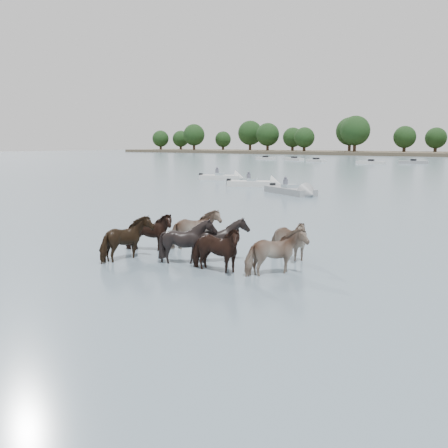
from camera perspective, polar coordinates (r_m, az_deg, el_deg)
The scene contains 7 objects.
ground at distance 15.62m, azimuth -9.25°, elevation -5.21°, with size 400.00×400.00×0.00m, color slate.
shoreline at distance 179.74m, azimuth 10.15°, elevation 8.04°, with size 160.00×30.00×1.00m, color #4C4233.
pony_herd at distance 16.51m, azimuth -2.35°, elevation -2.05°, with size 7.21×4.89×1.64m.
motorboat_a at distance 44.94m, azimuth 4.15°, elevation 4.58°, with size 5.01×3.39×1.92m.
motorboat_b at distance 37.96m, azimuth 8.15°, elevation 3.65°, with size 5.56×3.87×1.92m.
motorboat_f at distance 53.00m, azimuth 0.31°, elevation 5.32°, with size 4.91×3.38×1.92m.
treeline at distance 176.05m, azimuth 12.18°, elevation 10.02°, with size 144.93×20.18×12.43m.
Camera 1 is at (10.95, -10.45, 3.87)m, focal length 40.15 mm.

